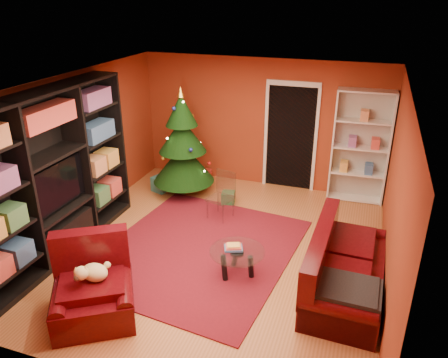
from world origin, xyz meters
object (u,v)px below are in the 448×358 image
(white_bookshelf, at_px, (360,147))
(gift_box_teal, at_px, (161,184))
(coffee_table, at_px, (237,262))
(christmas_tree, at_px, (183,143))
(sofa, at_px, (348,263))
(dog, at_px, (95,272))
(media_unit, at_px, (51,177))
(acrylic_chair, at_px, (220,199))
(gift_box_green, at_px, (228,198))
(gift_box_red, at_px, (207,174))
(rug, at_px, (198,250))
(armchair, at_px, (92,289))

(white_bookshelf, bearing_deg, gift_box_teal, -169.01)
(gift_box_teal, bearing_deg, coffee_table, -43.86)
(christmas_tree, height_order, sofa, christmas_tree)
(gift_box_teal, xyz_separation_m, white_bookshelf, (3.75, 0.88, 0.92))
(dog, bearing_deg, sofa, -5.55)
(media_unit, distance_m, gift_box_teal, 2.77)
(gift_box_teal, bearing_deg, acrylic_chair, -25.09)
(christmas_tree, distance_m, gift_box_teal, 1.02)
(christmas_tree, height_order, coffee_table, christmas_tree)
(acrylic_chair, bearing_deg, gift_box_teal, 169.52)
(gift_box_green, distance_m, dog, 3.53)
(acrylic_chair, bearing_deg, gift_box_red, 133.15)
(dog, height_order, acrylic_chair, acrylic_chair)
(rug, relative_size, sofa, 1.58)
(dog, bearing_deg, white_bookshelf, 24.97)
(christmas_tree, relative_size, acrylic_chair, 2.76)
(white_bookshelf, bearing_deg, media_unit, -143.55)
(rug, height_order, acrylic_chair, acrylic_chair)
(armchair, bearing_deg, dog, 45.00)
(armchair, height_order, coffee_table, armchair)
(gift_box_red, bearing_deg, armchair, -87.06)
(sofa, height_order, acrylic_chair, sofa)
(media_unit, distance_m, acrylic_chair, 2.82)
(gift_box_teal, relative_size, dog, 0.76)
(gift_box_red, height_order, acrylic_chair, acrylic_chair)
(sofa, relative_size, coffee_table, 2.61)
(rug, bearing_deg, gift_box_red, 108.28)
(media_unit, relative_size, coffee_table, 4.16)
(gift_box_red, bearing_deg, media_unit, -108.50)
(christmas_tree, bearing_deg, rug, -60.48)
(media_unit, distance_m, coffee_table, 3.00)
(coffee_table, xyz_separation_m, acrylic_chair, (-0.79, 1.51, 0.18))
(white_bookshelf, relative_size, coffee_table, 2.79)
(gift_box_teal, xyz_separation_m, gift_box_red, (0.66, 0.89, -0.05))
(white_bookshelf, bearing_deg, dog, -124.80)
(christmas_tree, distance_m, gift_box_green, 1.38)
(coffee_table, bearing_deg, christmas_tree, 128.57)
(gift_box_teal, height_order, gift_box_red, gift_box_teal)
(gift_box_green, relative_size, coffee_table, 0.30)
(media_unit, bearing_deg, rug, 18.42)
(christmas_tree, distance_m, gift_box_red, 1.26)
(rug, height_order, sofa, sofa)
(rug, xyz_separation_m, media_unit, (-2.03, -0.67, 1.25))
(gift_box_green, xyz_separation_m, armchair, (-0.59, -3.52, 0.29))
(gift_box_teal, distance_m, gift_box_green, 1.48)
(rug, height_order, white_bookshelf, white_bookshelf)
(white_bookshelf, distance_m, armchair, 5.38)
(gift_box_green, relative_size, white_bookshelf, 0.11)
(dog, bearing_deg, acrylic_chair, 45.19)
(christmas_tree, distance_m, white_bookshelf, 3.37)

